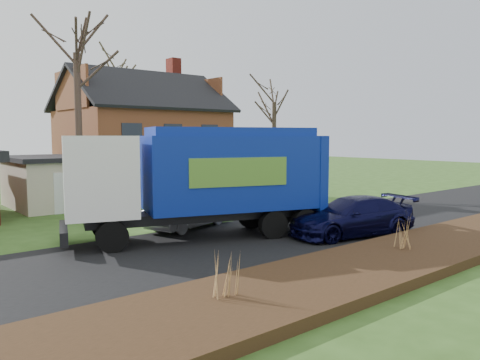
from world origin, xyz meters
TOP-DOWN VIEW (x-y plane):
  - ground at (0.00, 0.00)m, footprint 120.00×120.00m
  - road at (0.00, 0.00)m, footprint 80.00×7.00m
  - mulch_verge at (0.00, -5.30)m, footprint 80.00×3.50m
  - main_house at (1.49, 13.91)m, footprint 12.95×8.95m
  - garbage_truck at (-1.93, 1.46)m, footprint 10.30×5.66m
  - silver_sedan at (-1.38, 3.47)m, footprint 4.48×2.72m
  - navy_wagon at (2.79, -1.91)m, footprint 5.67×3.37m
  - tree_front_west at (-3.66, 9.85)m, footprint 3.74×3.74m
  - tree_front_east at (9.52, 9.68)m, footprint 3.19×3.19m
  - tree_back at (3.57, 20.95)m, footprint 3.86×3.86m
  - grass_clump_west at (-5.97, -5.10)m, footprint 0.38×0.31m
  - grass_clump_mid at (1.37, -5.06)m, footprint 0.38×0.31m

SIDE VIEW (x-z plane):
  - ground at x=0.00m, z-range 0.00..0.00m
  - road at x=0.00m, z-range 0.00..0.02m
  - mulch_verge at x=0.00m, z-range 0.00..0.30m
  - silver_sedan at x=-1.38m, z-range 0.00..1.39m
  - navy_wagon at x=2.79m, z-range 0.00..1.54m
  - grass_clump_west at x=-5.97m, z-range 0.30..1.31m
  - grass_clump_mid at x=1.37m, z-range 0.30..1.35m
  - garbage_truck at x=-1.93m, z-range 0.33..4.60m
  - main_house at x=1.49m, z-range -0.60..8.66m
  - tree_front_east at x=9.52m, z-range 2.78..11.65m
  - tree_front_west at x=-3.66m, z-range 3.60..14.73m
  - tree_back at x=3.57m, z-range 4.08..16.30m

